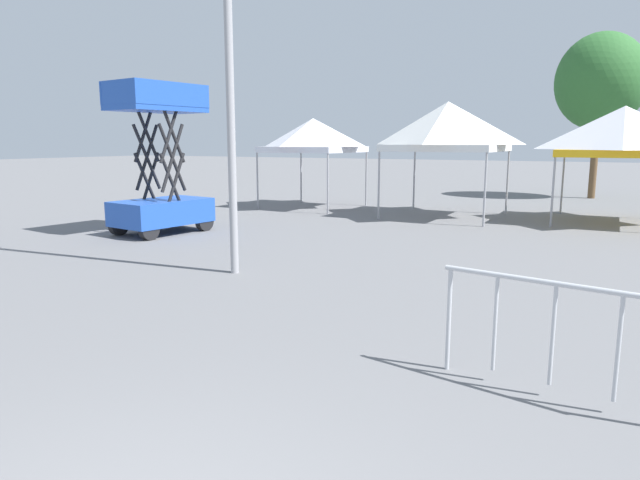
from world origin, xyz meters
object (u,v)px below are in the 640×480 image
scissor_lift (161,188)px  light_pole_near_lift (228,4)px  tree_behind_tents_left (601,82)px  canopy_tent_left_of_center (313,135)px  crowd_barrier_mid_lot (554,316)px  canopy_tent_behind_left (448,127)px  canopy_tent_behind_right (624,131)px

scissor_lift → light_pole_near_lift: bearing=-32.6°
tree_behind_tents_left → scissor_lift: bearing=-121.7°
canopy_tent_left_of_center → light_pole_near_lift: bearing=-69.3°
canopy_tent_left_of_center → light_pole_near_lift: light_pole_near_lift is taller
light_pole_near_lift → crowd_barrier_mid_lot: light_pole_near_lift is taller
canopy_tent_behind_left → canopy_tent_behind_right: canopy_tent_behind_left is taller
canopy_tent_left_of_center → canopy_tent_behind_left: (4.77, -0.32, 0.23)m
light_pole_near_lift → scissor_lift: bearing=147.4°
crowd_barrier_mid_lot → canopy_tent_left_of_center: bearing=126.7°
scissor_lift → tree_behind_tents_left: size_ratio=0.56×
scissor_lift → crowd_barrier_mid_lot: 11.05m
canopy_tent_behind_left → canopy_tent_behind_right: (4.68, 0.88, -0.17)m
tree_behind_tents_left → crowd_barrier_mid_lot: bearing=-88.6°
canopy_tent_left_of_center → canopy_tent_behind_right: 9.47m
tree_behind_tents_left → light_pole_near_lift: bearing=-105.7°
canopy_tent_behind_left → tree_behind_tents_left: (3.75, 8.44, 1.88)m
canopy_tent_left_of_center → crowd_barrier_mid_lot: bearing=-53.3°
canopy_tent_behind_right → crowd_barrier_mid_lot: size_ratio=1.60×
light_pole_near_lift → tree_behind_tents_left: bearing=74.3°
canopy_tent_behind_left → light_pole_near_lift: bearing=-97.4°
scissor_lift → crowd_barrier_mid_lot: bearing=-28.9°
canopy_tent_behind_right → canopy_tent_behind_left: bearing=-169.4°
canopy_tent_left_of_center → tree_behind_tents_left: (8.52, 8.12, 2.12)m
canopy_tent_left_of_center → canopy_tent_behind_left: bearing=-3.8°
light_pole_near_lift → tree_behind_tents_left: size_ratio=1.20×
canopy_tent_left_of_center → light_pole_near_lift: (3.58, -9.46, 1.99)m
canopy_tent_left_of_center → canopy_tent_behind_left: 4.79m
tree_behind_tents_left → canopy_tent_behind_left: bearing=-114.0°
canopy_tent_behind_right → light_pole_near_lift: 11.77m
canopy_tent_behind_right → scissor_lift: bearing=-144.1°
canopy_tent_behind_left → canopy_tent_left_of_center: bearing=176.2°
canopy_tent_left_of_center → tree_behind_tents_left: 11.96m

